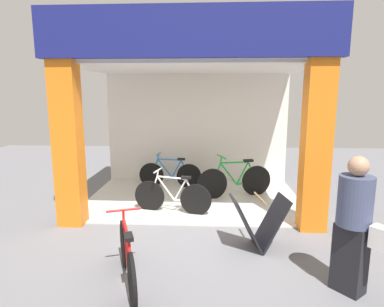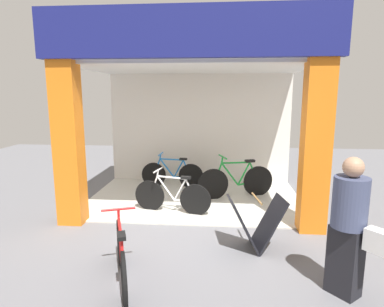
{
  "view_description": "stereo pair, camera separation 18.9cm",
  "coord_description": "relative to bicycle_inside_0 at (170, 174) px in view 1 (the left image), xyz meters",
  "views": [
    {
      "loc": [
        0.33,
        -5.4,
        2.29
      ],
      "look_at": [
        0.0,
        0.76,
        1.15
      ],
      "focal_mm": 30.69,
      "sensor_mm": 36.0,
      "label": 1
    },
    {
      "loc": [
        0.52,
        -5.38,
        2.29
      ],
      "look_at": [
        0.0,
        0.76,
        1.15
      ],
      "focal_mm": 30.69,
      "sensor_mm": 36.0,
      "label": 2
    }
  ],
  "objects": [
    {
      "name": "bicycle_parked_0",
      "position": [
        -0.03,
        -4.14,
        0.0
      ],
      "size": [
        0.59,
        1.47,
        0.86
      ],
      "color": "black",
      "rests_on": "ground"
    },
    {
      "name": "bicycle_inside_2",
      "position": [
        1.52,
        -0.69,
        0.05
      ],
      "size": [
        1.66,
        0.64,
        0.96
      ],
      "color": "black",
      "rests_on": "ground"
    },
    {
      "name": "pedestrian_1",
      "position": [
        2.6,
        -4.16,
        0.5
      ],
      "size": [
        0.62,
        0.67,
        1.61
      ],
      "color": "black",
      "rests_on": "ground"
    },
    {
      "name": "shop_facade",
      "position": [
        0.62,
        -0.88,
        1.57
      ],
      "size": [
        4.78,
        3.35,
        3.6
      ],
      "color": "beige",
      "rests_on": "ground"
    },
    {
      "name": "bicycle_inside_0",
      "position": [
        0.0,
        0.0,
        0.0
      ],
      "size": [
        1.53,
        0.42,
        0.84
      ],
      "color": "black",
      "rests_on": "ground"
    },
    {
      "name": "ground_plane",
      "position": [
        0.62,
        -2.35,
        -0.34
      ],
      "size": [
        17.16,
        17.16,
        0.0
      ],
      "primitive_type": "plane",
      "color": "slate",
      "rests_on": "ground"
    },
    {
      "name": "sandwich_board_sign",
      "position": [
        1.69,
        -3.1,
        0.06
      ],
      "size": [
        0.88,
        0.64,
        0.8
      ],
      "color": "black",
      "rests_on": "ground"
    },
    {
      "name": "bicycle_inside_1",
      "position": [
        0.25,
        -1.73,
        0.0
      ],
      "size": [
        1.52,
        0.44,
        0.85
      ],
      "color": "black",
      "rests_on": "ground"
    }
  ]
}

